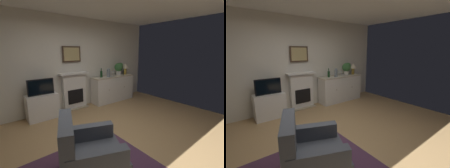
# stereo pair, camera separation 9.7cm
# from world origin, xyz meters

# --- Properties ---
(ground_plane) EXTENTS (6.28, 4.64, 0.10)m
(ground_plane) POSITION_xyz_m (0.00, 0.00, -0.05)
(ground_plane) COLOR tan
(ground_plane) RESTS_ON ground
(wall_rear) EXTENTS (6.28, 0.06, 2.69)m
(wall_rear) POSITION_xyz_m (0.00, 2.29, 1.35)
(wall_rear) COLOR silver
(wall_rear) RESTS_ON ground_plane
(fireplace_unit) EXTENTS (0.87, 0.30, 1.10)m
(fireplace_unit) POSITION_xyz_m (0.19, 2.16, 0.55)
(fireplace_unit) COLOR white
(fireplace_unit) RESTS_ON ground_plane
(framed_picture) EXTENTS (0.55, 0.04, 0.45)m
(framed_picture) POSITION_xyz_m (0.19, 2.21, 1.63)
(framed_picture) COLOR #473323
(sideboard_cabinet) EXTENTS (1.56, 0.49, 0.88)m
(sideboard_cabinet) POSITION_xyz_m (1.55, 1.98, 0.44)
(sideboard_cabinet) COLOR white
(sideboard_cabinet) RESTS_ON ground_plane
(table_lamp) EXTENTS (0.26, 0.26, 0.40)m
(table_lamp) POSITION_xyz_m (2.13, 1.98, 1.16)
(table_lamp) COLOR #B79338
(table_lamp) RESTS_ON sideboard_cabinet
(wine_bottle) EXTENTS (0.08, 0.08, 0.29)m
(wine_bottle) POSITION_xyz_m (1.09, 2.02, 0.99)
(wine_bottle) COLOR #193F1E
(wine_bottle) RESTS_ON sideboard_cabinet
(wine_glass_left) EXTENTS (0.07, 0.07, 0.16)m
(wine_glass_left) POSITION_xyz_m (1.47, 1.98, 1.00)
(wine_glass_left) COLOR silver
(wine_glass_left) RESTS_ON sideboard_cabinet
(wine_glass_center) EXTENTS (0.07, 0.07, 0.16)m
(wine_glass_center) POSITION_xyz_m (1.58, 1.98, 1.00)
(wine_glass_center) COLOR silver
(wine_glass_center) RESTS_ON sideboard_cabinet
(vase_decorative) EXTENTS (0.11, 0.11, 0.28)m
(vase_decorative) POSITION_xyz_m (1.32, 1.93, 1.02)
(vase_decorative) COLOR slate
(vase_decorative) RESTS_ON sideboard_cabinet
(tv_cabinet) EXTENTS (0.75, 0.42, 0.65)m
(tv_cabinet) POSITION_xyz_m (-0.79, 2.00, 0.32)
(tv_cabinet) COLOR white
(tv_cabinet) RESTS_ON ground_plane
(tv_set) EXTENTS (0.62, 0.07, 0.40)m
(tv_set) POSITION_xyz_m (-0.79, 1.98, 0.85)
(tv_set) COLOR black
(tv_set) RESTS_ON tv_cabinet
(potted_plant_small) EXTENTS (0.30, 0.30, 0.43)m
(potted_plant_small) POSITION_xyz_m (1.87, 2.03, 1.14)
(potted_plant_small) COLOR beige
(potted_plant_small) RESTS_ON sideboard_cabinet
(armchair) EXTENTS (1.04, 1.01, 0.92)m
(armchair) POSITION_xyz_m (-0.88, -0.45, 0.38)
(armchair) COLOR #474C56
(armchair) RESTS_ON ground_plane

